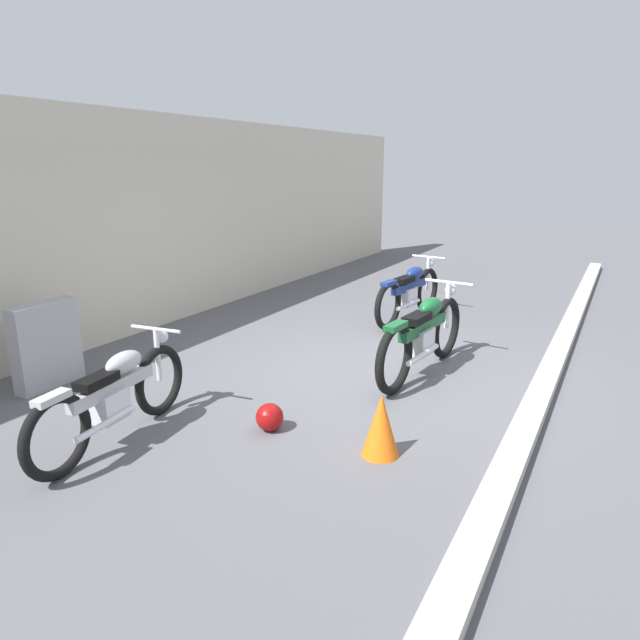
# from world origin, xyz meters

# --- Properties ---
(ground_plane) EXTENTS (40.00, 40.00, 0.00)m
(ground_plane) POSITION_xyz_m (0.00, 0.00, 0.00)
(ground_plane) COLOR #56565B
(building_wall) EXTENTS (18.00, 0.30, 3.11)m
(building_wall) POSITION_xyz_m (0.00, 3.93, 1.56)
(building_wall) COLOR beige
(building_wall) RESTS_ON ground_plane
(curb_strip) EXTENTS (18.00, 0.24, 0.12)m
(curb_strip) POSITION_xyz_m (0.00, -1.74, 0.06)
(curb_strip) COLOR #B7B2A8
(curb_strip) RESTS_ON ground_plane
(stone_marker) EXTENTS (0.77, 0.22, 0.95)m
(stone_marker) POSITION_xyz_m (-2.12, 3.10, 0.47)
(stone_marker) COLOR #9E9EA3
(stone_marker) RESTS_ON ground_plane
(helmet) EXTENTS (0.26, 0.26, 0.26)m
(helmet) POSITION_xyz_m (-1.87, 0.35, 0.13)
(helmet) COLOR maroon
(helmet) RESTS_ON ground_plane
(traffic_cone) EXTENTS (0.32, 0.32, 0.55)m
(traffic_cone) POSITION_xyz_m (-1.80, -0.73, 0.28)
(traffic_cone) COLOR orange
(traffic_cone) RESTS_ON ground_plane
(motorcycle_blue) EXTENTS (2.08, 0.58, 0.94)m
(motorcycle_blue) POSITION_xyz_m (2.45, 0.57, 0.45)
(motorcycle_blue) COLOR black
(motorcycle_blue) RESTS_ON ground_plane
(motorcycle_silver) EXTENTS (1.97, 0.57, 0.89)m
(motorcycle_silver) POSITION_xyz_m (-2.68, 1.42, 0.43)
(motorcycle_silver) COLOR black
(motorcycle_silver) RESTS_ON ground_plane
(motorcycle_green) EXTENTS (2.22, 0.62, 0.99)m
(motorcycle_green) POSITION_xyz_m (0.24, -0.40, 0.48)
(motorcycle_green) COLOR black
(motorcycle_green) RESTS_ON ground_plane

